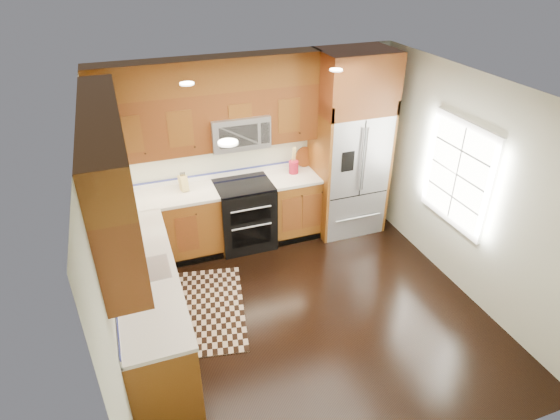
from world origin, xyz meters
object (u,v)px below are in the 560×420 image
object	(u,v)px
refrigerator	(350,145)
rug	(206,309)
utensil_crock	(294,164)
range	(245,215)
knife_block	(183,183)

from	to	relation	value
refrigerator	rug	bearing A→B (deg)	-154.28
rug	utensil_crock	distance (m)	2.32
refrigerator	utensil_crock	size ratio (longest dim) A/B	6.79
range	rug	bearing A→B (deg)	-125.27
refrigerator	knife_block	world-z (taller)	refrigerator
refrigerator	rug	xyz separation A→B (m)	(-2.39, -1.15, -1.30)
knife_block	range	bearing A→B (deg)	-8.40
range	utensil_crock	bearing A→B (deg)	8.02
rug	utensil_crock	xyz separation A→B (m)	(1.61, 1.30, 1.07)
knife_block	utensil_crock	xyz separation A→B (m)	(1.54, -0.01, 0.03)
range	refrigerator	distance (m)	1.76
range	refrigerator	xyz separation A→B (m)	(1.55, -0.04, 0.83)
range	knife_block	distance (m)	0.97
refrigerator	knife_block	size ratio (longest dim) A/B	10.07
refrigerator	utensil_crock	world-z (taller)	refrigerator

